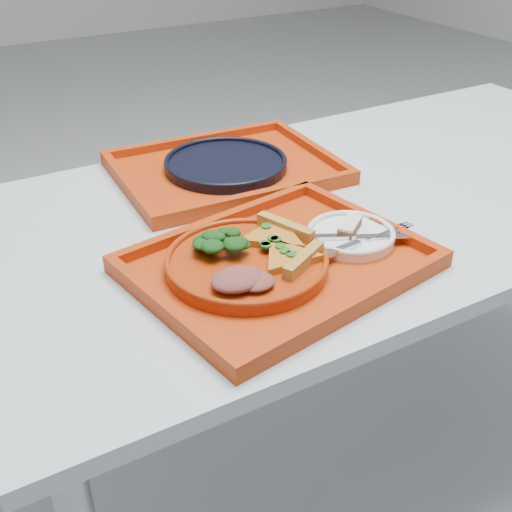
# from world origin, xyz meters

# --- Properties ---
(ground) EXTENTS (10.00, 10.00, 0.00)m
(ground) POSITION_xyz_m (0.00, 0.00, 0.00)
(ground) COLOR gray
(ground) RESTS_ON ground
(table) EXTENTS (1.60, 0.80, 0.75)m
(table) POSITION_xyz_m (0.00, 0.00, 0.68)
(table) COLOR #A5B0B9
(table) RESTS_ON ground
(tray_main) EXTENTS (0.50, 0.42, 0.01)m
(tray_main) POSITION_xyz_m (-0.31, -0.17, 0.76)
(tray_main) COLOR #A52D08
(tray_main) RESTS_ON table
(tray_far) EXTENTS (0.47, 0.37, 0.01)m
(tray_far) POSITION_xyz_m (-0.21, 0.21, 0.76)
(tray_far) COLOR #A52D08
(tray_far) RESTS_ON table
(dinner_plate) EXTENTS (0.26, 0.26, 0.02)m
(dinner_plate) POSITION_xyz_m (-0.37, -0.16, 0.77)
(dinner_plate) COLOR #9B2C0A
(dinner_plate) RESTS_ON tray_main
(side_plate) EXTENTS (0.15, 0.15, 0.01)m
(side_plate) POSITION_xyz_m (-0.17, -0.17, 0.77)
(side_plate) COLOR white
(side_plate) RESTS_ON tray_main
(navy_plate) EXTENTS (0.26, 0.26, 0.02)m
(navy_plate) POSITION_xyz_m (-0.21, 0.21, 0.77)
(navy_plate) COLOR black
(navy_plate) RESTS_ON tray_far
(pizza_slice_a) EXTENTS (0.14, 0.15, 0.02)m
(pizza_slice_a) POSITION_xyz_m (-0.31, -0.19, 0.79)
(pizza_slice_a) COLOR gold
(pizza_slice_a) RESTS_ON dinner_plate
(pizza_slice_b) EXTENTS (0.16, 0.15, 0.02)m
(pizza_slice_b) POSITION_xyz_m (-0.30, -0.13, 0.79)
(pizza_slice_b) COLOR gold
(pizza_slice_b) RESTS_ON dinner_plate
(salad_heap) EXTENTS (0.09, 0.08, 0.04)m
(salad_heap) POSITION_xyz_m (-0.39, -0.11, 0.80)
(salad_heap) COLOR black
(salad_heap) RESTS_ON dinner_plate
(meat_portion) EXTENTS (0.08, 0.06, 0.02)m
(meat_portion) POSITION_xyz_m (-0.42, -0.22, 0.79)
(meat_portion) COLOR brown
(meat_portion) RESTS_ON dinner_plate
(dessert_bar) EXTENTS (0.07, 0.06, 0.02)m
(dessert_bar) POSITION_xyz_m (-0.16, -0.16, 0.79)
(dessert_bar) COLOR #4E2B1A
(dessert_bar) RESTS_ON side_plate
(knife) EXTENTS (0.17, 0.10, 0.01)m
(knife) POSITION_xyz_m (-0.16, -0.19, 0.78)
(knife) COLOR silver
(knife) RESTS_ON side_plate
(fork) EXTENTS (0.19, 0.03, 0.01)m
(fork) POSITION_xyz_m (-0.16, -0.21, 0.78)
(fork) COLOR silver
(fork) RESTS_ON side_plate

